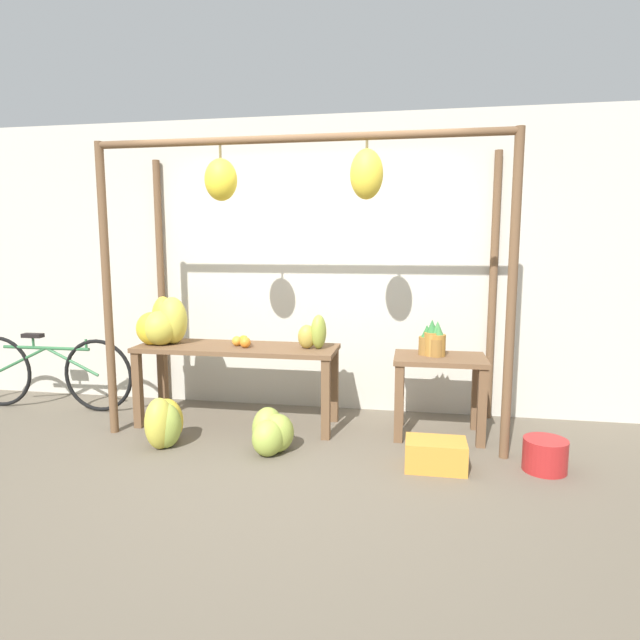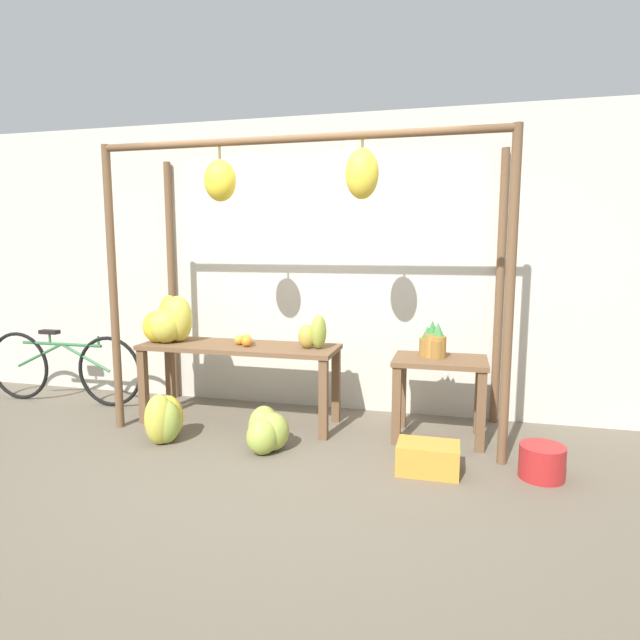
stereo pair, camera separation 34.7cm
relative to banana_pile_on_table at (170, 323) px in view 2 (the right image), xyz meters
name	(u,v)px [view 2 (the right image)]	position (x,y,z in m)	size (l,w,h in m)	color
ground_plane	(274,467)	(1.30, -0.85, -0.89)	(20.00, 20.00, 0.00)	#665B4C
shop_wall_back	(325,266)	(1.30, 0.69, 0.51)	(8.00, 0.08, 2.80)	beige
stall_awning	(300,231)	(1.29, -0.13, 0.82)	(3.29, 1.12, 2.42)	brown
display_table_main	(239,357)	(0.67, 0.02, -0.29)	(1.78, 0.57, 0.72)	brown
display_table_side	(440,379)	(2.43, 0.04, -0.38)	(0.75, 0.52, 0.68)	brown
banana_pile_on_table	(170,323)	(0.00, 0.00, 0.00)	(0.49, 0.49, 0.42)	gold
orange_pile	(245,340)	(0.73, 0.02, -0.13)	(0.19, 0.22, 0.10)	orange
pineapple_cluster	(433,343)	(2.37, 0.06, -0.09)	(0.22, 0.19, 0.31)	#A3702D
banana_pile_ground_left	(164,419)	(0.26, -0.60, -0.70)	(0.34, 0.41, 0.41)	#9EB247
banana_pile_ground_right	(267,431)	(1.14, -0.57, -0.74)	(0.43, 0.48, 0.34)	#9EB247
fruit_crate_white	(428,458)	(2.39, -0.67, -0.79)	(0.43, 0.28, 0.21)	orange
blue_bucket	(542,462)	(3.15, -0.57, -0.78)	(0.31, 0.31, 0.23)	#AD2323
parked_bicycle	(63,367)	(-1.31, 0.13, -0.52)	(1.78, 0.08, 0.75)	black
papaya_pile	(314,334)	(1.36, 0.01, -0.05)	(0.27, 0.18, 0.30)	#93A33D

